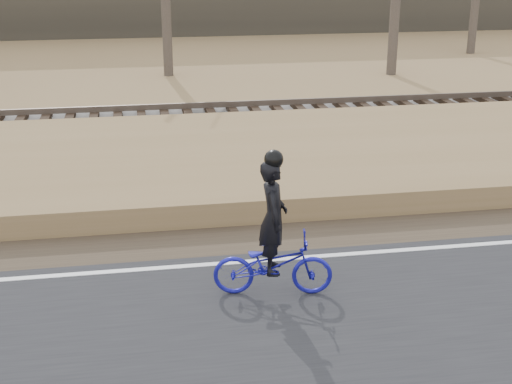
{
  "coord_description": "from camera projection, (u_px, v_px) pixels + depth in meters",
  "views": [
    {
      "loc": [
        4.05,
        -9.77,
        4.8
      ],
      "look_at": [
        5.83,
        0.5,
        1.1
      ],
      "focal_mm": 50.0,
      "sensor_mm": 36.0,
      "label": 1
    }
  ],
  "objects": [
    {
      "name": "cyclist",
      "position": [
        273.0,
        249.0,
        9.9
      ],
      "size": [
        1.75,
        0.85,
        2.12
      ],
      "rotation": [
        0.0,
        0.0,
        1.4
      ],
      "color": "#161593",
      "rests_on": "road"
    }
  ]
}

